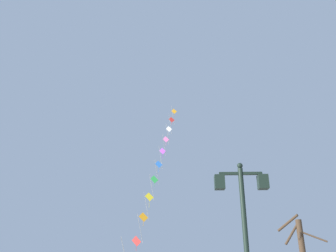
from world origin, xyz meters
The scene contains 2 objects.
twin_lantern_lamp_post centered at (2.70, 9.50, 3.07)m, with size 1.49×0.28×4.41m.
kite_train centered at (-0.40, 23.60, 8.52)m, with size 2.60×13.51×15.68m.
Camera 1 is at (0.91, -0.38, 1.50)m, focal length 37.98 mm.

